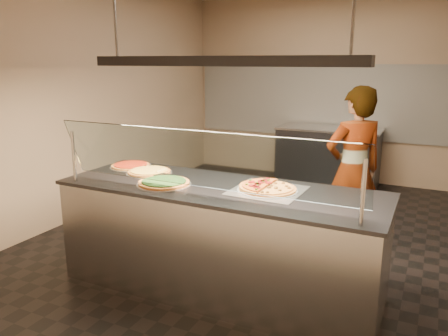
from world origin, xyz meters
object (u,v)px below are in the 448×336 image
at_px(pizza_cheese, 150,171).
at_px(pizza_spatula, 162,172).
at_px(heat_lamp_housing, 219,61).
at_px(serving_counter, 220,238).
at_px(half_pizza_sausage, 280,189).
at_px(pizza_spinach, 164,183).
at_px(pizza_tomato, 131,165).
at_px(worker, 353,170).
at_px(half_pizza_pepperoni, 255,185).
at_px(perforated_tray, 267,190).
at_px(sneeze_guard, 199,160).
at_px(prep_table, 328,157).

xyz_separation_m(pizza_cheese, pizza_spatula, (0.16, -0.03, 0.01)).
bearing_deg(heat_lamp_housing, serving_counter, 0.00).
height_order(half_pizza_sausage, pizza_spinach, half_pizza_sausage).
relative_size(pizza_tomato, pizza_spatula, 1.72).
bearing_deg(worker, heat_lamp_housing, 17.27).
bearing_deg(pizza_spinach, half_pizza_pepperoni, 15.80).
bearing_deg(worker, serving_counter, 17.27).
distance_m(perforated_tray, half_pizza_pepperoni, 0.11).
distance_m(sneeze_guard, heat_lamp_housing, 0.80).
xyz_separation_m(half_pizza_pepperoni, heat_lamp_housing, (-0.29, -0.07, 0.99)).
bearing_deg(half_pizza_sausage, pizza_spinach, -167.76).
bearing_deg(prep_table, worker, -71.60).
height_order(sneeze_guard, pizza_cheese, sneeze_guard).
height_order(pizza_tomato, prep_table, pizza_tomato).
height_order(perforated_tray, heat_lamp_housing, heat_lamp_housing).
xyz_separation_m(pizza_spatula, worker, (1.50, 1.25, -0.10)).
height_order(serving_counter, worker, worker).
height_order(serving_counter, half_pizza_pepperoni, half_pizza_pepperoni).
height_order(pizza_spinach, worker, worker).
height_order(sneeze_guard, pizza_tomato, sneeze_guard).
bearing_deg(pizza_tomato, pizza_cheese, -20.96).
height_order(perforated_tray, pizza_cheese, pizza_cheese).
distance_m(serving_counter, heat_lamp_housing, 1.48).
relative_size(perforated_tray, heat_lamp_housing, 0.25).
relative_size(perforated_tray, prep_table, 0.36).
relative_size(half_pizza_pepperoni, prep_table, 0.29).
xyz_separation_m(prep_table, worker, (0.78, -2.35, 0.39)).
xyz_separation_m(serving_counter, prep_table, (0.08, 3.70, 0.00)).
height_order(pizza_spatula, heat_lamp_housing, heat_lamp_housing).
distance_m(pizza_tomato, pizza_spatula, 0.49).
height_order(half_pizza_sausage, heat_lamp_housing, heat_lamp_housing).
height_order(serving_counter, prep_table, same).
relative_size(pizza_cheese, pizza_spatula, 1.82).
xyz_separation_m(pizza_tomato, pizza_spatula, (0.46, -0.14, 0.01)).
bearing_deg(prep_table, sneeze_guard, -91.08).
height_order(perforated_tray, half_pizza_sausage, half_pizza_sausage).
distance_m(prep_table, heat_lamp_housing, 3.99).
xyz_separation_m(perforated_tray, pizza_tomato, (-1.51, 0.18, 0.01)).
bearing_deg(heat_lamp_housing, pizza_spinach, -162.32).
xyz_separation_m(perforated_tray, heat_lamp_housing, (-0.40, -0.07, 1.01)).
xyz_separation_m(pizza_spinach, prep_table, (0.53, 3.85, -0.48)).
distance_m(half_pizza_pepperoni, worker, 1.41).
height_order(half_pizza_sausage, pizza_cheese, half_pizza_sausage).
xyz_separation_m(prep_table, heat_lamp_housing, (-0.08, -3.70, 1.48)).
relative_size(worker, heat_lamp_housing, 0.75).
bearing_deg(prep_table, heat_lamp_housing, -91.18).
relative_size(pizza_spatula, heat_lamp_housing, 0.10).
distance_m(pizza_tomato, prep_table, 3.68).
relative_size(serving_counter, pizza_tomato, 6.82).
relative_size(serving_counter, perforated_tray, 4.83).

